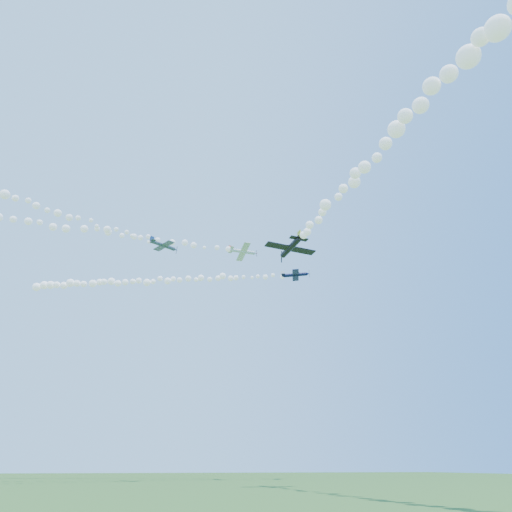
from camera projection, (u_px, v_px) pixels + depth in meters
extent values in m
plane|color=#294E1D|center=(215.00, 483.00, 79.30)|extent=(260.00, 260.00, 0.00)
cylinder|color=silver|center=(242.00, 251.00, 105.40)|extent=(6.27, 2.51, 0.88)
cone|color=silver|center=(255.00, 253.00, 106.33)|extent=(0.93, 1.00, 0.84)
cone|color=#B73114|center=(257.00, 253.00, 106.46)|extent=(0.38, 0.36, 0.29)
cube|color=black|center=(257.00, 253.00, 106.42)|extent=(0.10, 0.52, 1.97)
cube|color=silver|center=(243.00, 252.00, 105.39)|extent=(2.17, 7.71, 1.60)
cube|color=silver|center=(231.00, 250.00, 104.65)|extent=(1.10, 2.74, 0.59)
cube|color=#B73114|center=(231.00, 248.00, 104.97)|extent=(1.02, 0.41, 1.25)
sphere|color=black|center=(246.00, 251.00, 105.87)|extent=(0.82, 0.94, 0.88)
cylinder|color=#0C1136|center=(294.00, 275.00, 108.81)|extent=(6.30, 3.06, 1.22)
cone|color=#0C1136|center=(308.00, 274.00, 108.61)|extent=(1.03, 1.07, 0.89)
cone|color=silver|center=(310.00, 274.00, 108.58)|extent=(0.41, 0.39, 0.31)
cube|color=black|center=(309.00, 274.00, 108.59)|extent=(0.22, 0.19, 2.02)
cube|color=#0C1136|center=(296.00, 275.00, 108.74)|extent=(3.97, 7.94, 0.50)
cube|color=#0C1136|center=(283.00, 276.00, 109.00)|extent=(1.72, 2.90, 0.23)
cube|color=silver|center=(283.00, 274.00, 109.24)|extent=(1.06, 0.43, 1.32)
sphere|color=black|center=(298.00, 273.00, 108.92)|extent=(1.01, 0.98, 0.83)
cylinder|color=#3C4958|center=(163.00, 245.00, 95.23)|extent=(5.86, 2.89, 0.95)
cone|color=#3C4958|center=(175.00, 250.00, 97.04)|extent=(0.94, 0.99, 0.81)
cone|color=navy|center=(177.00, 250.00, 97.29)|extent=(0.38, 0.37, 0.28)
cube|color=black|center=(177.00, 250.00, 97.22)|extent=(0.22, 0.30, 1.88)
cube|color=#3C4958|center=(164.00, 246.00, 95.32)|extent=(4.57, 7.20, 0.89)
cube|color=#3C4958|center=(152.00, 241.00, 93.74)|extent=(1.89, 2.67, 0.35)
cube|color=navy|center=(152.00, 239.00, 93.91)|extent=(0.95, 0.59, 1.21)
sphere|color=black|center=(166.00, 245.00, 95.85)|extent=(1.00, 1.01, 0.79)
cylinder|color=black|center=(291.00, 247.00, 69.89)|extent=(1.45, 6.93, 1.12)
cone|color=black|center=(282.00, 256.00, 73.08)|extent=(0.97, 0.88, 0.93)
cone|color=gold|center=(281.00, 257.00, 73.52)|extent=(0.34, 0.37, 0.33)
cube|color=black|center=(282.00, 257.00, 73.40)|extent=(0.24, 0.12, 2.18)
cube|color=black|center=(290.00, 248.00, 70.08)|extent=(8.59, 2.58, 0.47)
cube|color=black|center=(299.00, 239.00, 67.27)|extent=(3.06, 1.28, 0.21)
cube|color=gold|center=(299.00, 235.00, 67.47)|extent=(0.26, 1.12, 1.40)
sphere|color=black|center=(289.00, 247.00, 70.91)|extent=(0.93, 0.92, 0.87)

